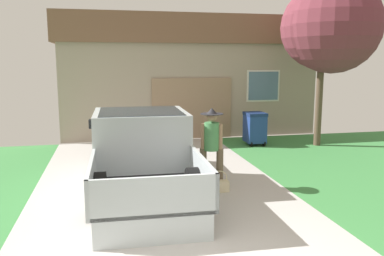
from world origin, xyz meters
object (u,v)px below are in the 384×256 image
Objects in this scene: handbag at (219,185)px; front_yard_tree at (329,26)px; person_with_hat at (212,142)px; house_with_garage at (179,73)px; pickup_truck at (141,154)px; wheeled_trash_bin at (255,127)px.

front_yard_tree reaches higher than handbag.
person_with_hat is 0.18× the size of house_with_garage.
person_with_hat is at bearing -95.70° from house_with_garage.
person_with_hat reaches higher than handbag.
pickup_truck is 0.99× the size of front_yard_tree.
wheeled_trash_bin is at bearing -102.36° from person_with_hat.
person_with_hat reaches higher than pickup_truck.
pickup_truck is 4.89× the size of wheeled_trash_bin.
house_with_garage is (0.86, 8.62, 1.18)m from person_with_hat.
wheeled_trash_bin is at bearing 60.75° from handbag.
person_with_hat is 8.75m from house_with_garage.
front_yard_tree reaches higher than wheeled_trash_bin.
person_with_hat is at bearing -144.02° from front_yard_tree.
wheeled_trash_bin is at bearing 43.78° from pickup_truck.
front_yard_tree is at bearing -19.20° from wheeled_trash_bin.
pickup_truck reaches higher than handbag.
pickup_truck is 1.78m from handbag.
handbag is at bearing -94.97° from house_with_garage.
front_yard_tree is (4.49, 3.26, 2.71)m from person_with_hat.
pickup_truck is 11.61× the size of handbag.
person_with_hat is 6.18m from front_yard_tree.
house_with_garage is at bearing -75.95° from person_with_hat.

